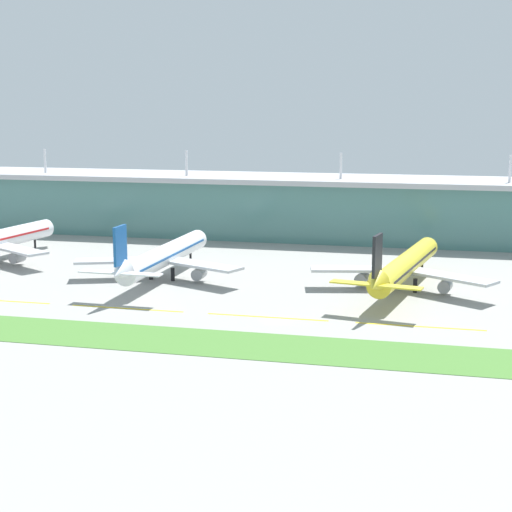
% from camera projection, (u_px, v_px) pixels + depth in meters
% --- Properties ---
extents(ground_plane, '(600.00, 600.00, 0.00)m').
position_uv_depth(ground_plane, '(278.00, 321.00, 177.13)').
color(ground_plane, gray).
extents(terminal_building, '(288.00, 34.00, 31.08)m').
position_uv_depth(terminal_building, '(342.00, 208.00, 282.63)').
color(terminal_building, slate).
rests_on(terminal_building, ground).
extents(airliner_near_middle, '(48.78, 64.79, 18.90)m').
position_uv_depth(airliner_near_middle, '(163.00, 256.00, 218.32)').
color(airliner_near_middle, white).
rests_on(airliner_near_middle, ground).
extents(airliner_far_middle, '(48.05, 66.28, 18.90)m').
position_uv_depth(airliner_far_middle, '(405.00, 266.00, 205.21)').
color(airliner_far_middle, yellow).
rests_on(airliner_far_middle, ground).
extents(taxiway_stripe_mid_west, '(28.00, 0.70, 0.04)m').
position_uv_depth(taxiway_stripe_mid_west, '(127.00, 308.00, 187.72)').
color(taxiway_stripe_mid_west, yellow).
rests_on(taxiway_stripe_mid_west, ground).
extents(taxiway_stripe_centre, '(28.00, 0.70, 0.04)m').
position_uv_depth(taxiway_stripe_centre, '(267.00, 317.00, 180.09)').
color(taxiway_stripe_centre, yellow).
rests_on(taxiway_stripe_centre, ground).
extents(taxiway_stripe_mid_east, '(28.00, 0.70, 0.04)m').
position_uv_depth(taxiway_stripe_mid_east, '(420.00, 327.00, 172.45)').
color(taxiway_stripe_mid_east, yellow).
rests_on(taxiway_stripe_mid_east, ground).
extents(grass_verge, '(300.00, 18.00, 0.10)m').
position_uv_depth(grass_verge, '(258.00, 346.00, 158.52)').
color(grass_verge, '#477A33').
rests_on(grass_verge, ground).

